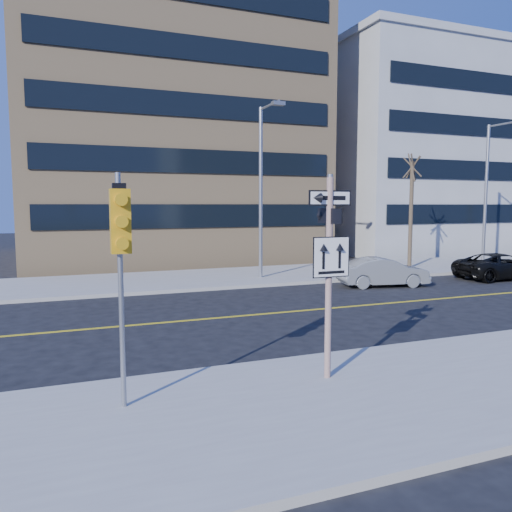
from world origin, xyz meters
name	(u,v)px	position (x,y,z in m)	size (l,w,h in m)	color
ground	(277,351)	(0.00, 0.00, 0.00)	(120.00, 120.00, 0.00)	black
far_sidewalk	(469,264)	(18.00, 12.00, 0.07)	(66.00, 6.00, 0.15)	#A19E97
road_centerline	(505,293)	(12.00, 4.00, 0.01)	(40.00, 0.14, 0.01)	gold
sign_pole	(329,265)	(0.00, -2.51, 2.44)	(0.92, 0.92, 4.06)	beige
traffic_signal	(121,241)	(-4.00, -2.66, 3.03)	(0.32, 0.45, 4.00)	gray
parked_car_b	(383,272)	(8.37, 7.27, 0.65)	(3.92, 1.37, 1.29)	gray
parked_car_c	(501,266)	(15.05, 7.03, 0.63)	(4.57, 2.11, 1.27)	black
streetlight_a	(263,180)	(4.00, 10.76, 4.76)	(0.55, 2.25, 8.00)	gray
streetlight_b	(490,185)	(18.00, 10.76, 4.76)	(0.55, 2.25, 8.00)	gray
street_tree_west	(412,170)	(13.00, 11.30, 5.52)	(1.80, 1.80, 6.35)	#3C3023
building_brick	(161,129)	(2.00, 25.00, 9.00)	(18.00, 18.00, 18.00)	tan
building_grey_mid	(421,159)	(24.00, 24.00, 7.50)	(20.00, 16.00, 15.00)	#9FA2A4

